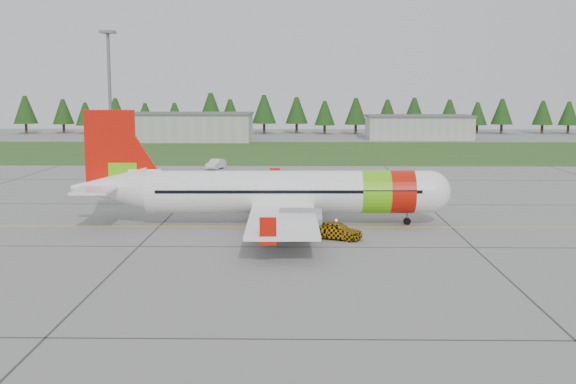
{
  "coord_description": "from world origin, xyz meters",
  "views": [
    {
      "loc": [
        -2.95,
        -52.61,
        11.7
      ],
      "look_at": [
        -3.91,
        5.95,
        3.3
      ],
      "focal_mm": 45.0,
      "sensor_mm": 36.0,
      "label": 1
    }
  ],
  "objects": [
    {
      "name": "floodlight_mast",
      "position": [
        -32.0,
        58.0,
        10.0
      ],
      "size": [
        0.5,
        0.5,
        20.0
      ],
      "primitive_type": "cylinder",
      "color": "slate",
      "rests_on": "ground"
    },
    {
      "name": "hangar_east",
      "position": [
        25.0,
        118.0,
        2.6
      ],
      "size": [
        24.0,
        12.0,
        5.2
      ],
      "primitive_type": "cube",
      "color": "#A8A8A3",
      "rests_on": "ground"
    },
    {
      "name": "service_van",
      "position": [
        -15.28,
        52.49,
        2.26
      ],
      "size": [
        1.93,
        1.87,
        4.52
      ],
      "primitive_type": "imported",
      "rotation": [
        0.0,
        0.0,
        -0.28
      ],
      "color": "silver",
      "rests_on": "ground"
    },
    {
      "name": "treeline",
      "position": [
        0.0,
        138.0,
        5.0
      ],
      "size": [
        160.0,
        8.0,
        10.0
      ],
      "primitive_type": null,
      "color": "#1C3F14",
      "rests_on": "ground"
    },
    {
      "name": "ground",
      "position": [
        0.0,
        0.0,
        0.0
      ],
      "size": [
        320.0,
        320.0,
        0.0
      ],
      "primitive_type": "plane",
      "color": "gray",
      "rests_on": "ground"
    },
    {
      "name": "hangar_west",
      "position": [
        -30.0,
        110.0,
        3.0
      ],
      "size": [
        32.0,
        14.0,
        6.0
      ],
      "primitive_type": "cube",
      "color": "#A8A8A3",
      "rests_on": "ground"
    },
    {
      "name": "aircraft",
      "position": [
        -4.7,
        8.93,
        2.86
      ],
      "size": [
        32.75,
        30.05,
        9.92
      ],
      "rotation": [
        0.0,
        0.0,
        0.02
      ],
      "color": "white",
      "rests_on": "ground"
    },
    {
      "name": "taxi_guideline",
      "position": [
        0.0,
        8.0,
        0.01
      ],
      "size": [
        120.0,
        0.25,
        0.02
      ],
      "primitive_type": "cube",
      "color": "gold",
      "rests_on": "ground"
    },
    {
      "name": "follow_me_car",
      "position": [
        -0.08,
        2.99,
        2.07
      ],
      "size": [
        1.97,
        2.1,
        4.14
      ],
      "primitive_type": "imported",
      "rotation": [
        0.0,
        0.0,
        1.14
      ],
      "color": "#F3AA0D",
      "rests_on": "ground"
    },
    {
      "name": "grass_strip",
      "position": [
        0.0,
        82.0,
        0.01
      ],
      "size": [
        320.0,
        50.0,
        0.03
      ],
      "primitive_type": "cube",
      "color": "#30561E",
      "rests_on": "ground"
    }
  ]
}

